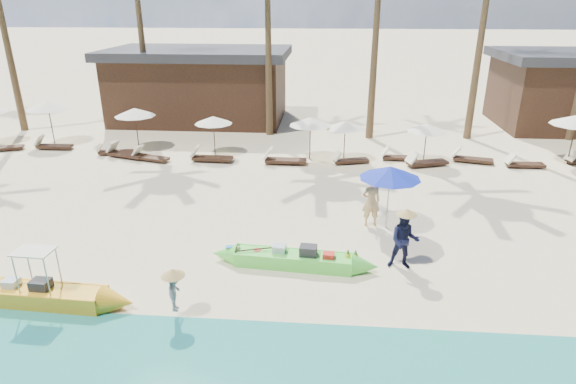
# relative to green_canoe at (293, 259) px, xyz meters

# --- Properties ---
(ground) EXTENTS (240.00, 240.00, 0.00)m
(ground) POSITION_rel_green_canoe_xyz_m (1.01, -0.08, -0.23)
(ground) COLOR beige
(ground) RESTS_ON ground
(green_canoe) EXTENTS (5.29, 0.97, 0.67)m
(green_canoe) POSITION_rel_green_canoe_xyz_m (0.00, 0.00, 0.00)
(green_canoe) COLOR #58E746
(green_canoe) RESTS_ON ground
(yellow_canoe) EXTENTS (5.73, 0.91, 1.49)m
(yellow_canoe) POSITION_rel_green_canoe_xyz_m (-6.26, -2.29, 0.02)
(yellow_canoe) COLOR yellow
(yellow_canoe) RESTS_ON ground
(tourist) EXTENTS (0.69, 0.52, 1.70)m
(tourist) POSITION_rel_green_canoe_xyz_m (2.35, 2.88, 0.62)
(tourist) COLOR tan
(tourist) RESTS_ON ground
(vendor_green) EXTENTS (0.87, 0.71, 1.68)m
(vendor_green) POSITION_rel_green_canoe_xyz_m (3.05, 0.20, 0.61)
(vendor_green) COLOR black
(vendor_green) RESTS_ON ground
(vendor_yellow) EXTENTS (0.44, 0.68, 0.99)m
(vendor_yellow) POSITION_rel_green_canoe_xyz_m (-2.60, -2.53, 0.45)
(vendor_yellow) COLOR gray
(vendor_yellow) RESTS_ON ground
(blue_umbrella) EXTENTS (1.97, 1.97, 2.12)m
(blue_umbrella) POSITION_rel_green_canoe_xyz_m (2.88, 2.77, 1.69)
(blue_umbrella) COLOR #99999E
(blue_umbrella) RESTS_ON ground
(lounger_1_right) EXTENTS (1.85, 1.10, 0.60)m
(lounger_1_right) POSITION_rel_green_canoe_xyz_m (-15.26, 9.96, -0.03)
(lounger_1_right) COLOR #392117
(lounger_1_right) RESTS_ON ground
(resort_parasol_2) EXTENTS (2.15, 2.15, 2.22)m
(resort_parasol_2) POSITION_rel_green_canoe_xyz_m (-13.43, 11.54, 1.78)
(resort_parasol_2) COLOR #392117
(resort_parasol_2) RESTS_ON ground
(lounger_2_left) EXTENTS (1.80, 0.56, 0.61)m
(lounger_2_left) POSITION_rel_green_canoe_xyz_m (-12.92, 10.42, -0.02)
(lounger_2_left) COLOR #392117
(lounger_2_left) RESTS_ON ground
(resort_parasol_3) EXTENTS (2.00, 2.00, 2.06)m
(resort_parasol_3) POSITION_rel_green_canoe_xyz_m (-8.64, 10.94, 1.63)
(resort_parasol_3) COLOR #392117
(resort_parasol_3) RESTS_ON ground
(lounger_3_left) EXTENTS (2.03, 1.15, 0.66)m
(lounger_3_left) POSITION_rel_green_canoe_xyz_m (-8.73, 9.40, -0.01)
(lounger_3_left) COLOR #392117
(lounger_3_left) RESTS_ON ground
(lounger_3_right) EXTENTS (1.73, 0.77, 0.57)m
(lounger_3_right) POSITION_rel_green_canoe_xyz_m (-9.48, 9.79, -0.04)
(lounger_3_right) COLOR #392117
(lounger_3_right) RESTS_ON ground
(resort_parasol_4) EXTENTS (1.81, 1.81, 1.86)m
(resort_parasol_4) POSITION_rel_green_canoe_xyz_m (-4.57, 10.33, 1.45)
(resort_parasol_4) COLOR #392117
(resort_parasol_4) RESTS_ON ground
(lounger_4_left) EXTENTS (1.85, 1.02, 0.60)m
(lounger_4_left) POSITION_rel_green_canoe_xyz_m (-7.41, 9.02, -0.03)
(lounger_4_left) COLOR #392117
(lounger_4_left) RESTS_ON ground
(lounger_4_right) EXTENTS (1.97, 0.69, 0.66)m
(lounger_4_right) POSITION_rel_green_canoe_xyz_m (-4.56, 9.13, -0.01)
(lounger_4_right) COLOR #392117
(lounger_4_right) RESTS_ON ground
(resort_parasol_5) EXTENTS (1.95, 1.95, 2.01)m
(resort_parasol_5) POSITION_rel_green_canoe_xyz_m (0.07, 9.88, 1.59)
(resort_parasol_5) COLOR #392117
(resort_parasol_5) RESTS_ON ground
(lounger_5_left) EXTENTS (1.98, 0.62, 0.67)m
(lounger_5_left) POSITION_rel_green_canoe_xyz_m (-1.14, 9.04, -0.00)
(lounger_5_left) COLOR #392117
(lounger_5_left) RESTS_ON ground
(resort_parasol_6) EXTENTS (1.84, 1.84, 1.89)m
(resort_parasol_6) POSITION_rel_green_canoe_xyz_m (1.67, 9.79, 1.48)
(resort_parasol_6) COLOR #392117
(resort_parasol_6) RESTS_ON ground
(lounger_6_left) EXTENTS (1.75, 0.94, 0.57)m
(lounger_6_left) POSITION_rel_green_canoe_xyz_m (1.88, 9.34, -0.04)
(lounger_6_left) COLOR #392117
(lounger_6_left) RESTS_ON ground
(lounger_6_right) EXTENTS (1.65, 0.56, 0.56)m
(lounger_6_right) POSITION_rel_green_canoe_xyz_m (4.15, 10.03, -0.04)
(lounger_6_right) COLOR #392117
(lounger_6_right) RESTS_ON ground
(resort_parasol_7) EXTENTS (1.78, 1.78, 1.83)m
(resort_parasol_7) POSITION_rel_green_canoe_xyz_m (5.33, 9.78, 1.43)
(resort_parasol_7) COLOR #392117
(resort_parasol_7) RESTS_ON ground
(lounger_7_left) EXTENTS (2.02, 1.19, 0.65)m
(lounger_7_left) POSITION_rel_green_canoe_xyz_m (5.28, 9.22, -0.01)
(lounger_7_left) COLOR #392117
(lounger_7_left) RESTS_ON ground
(lounger_7_right) EXTENTS (1.92, 0.99, 0.62)m
(lounger_7_right) POSITION_rel_green_canoe_xyz_m (7.47, 9.98, -0.02)
(lounger_7_right) COLOR #392117
(lounger_7_right) RESTS_ON ground
(lounger_8_left) EXTENTS (1.72, 0.56, 0.58)m
(lounger_8_left) POSITION_rel_green_canoe_xyz_m (9.63, 9.42, -0.03)
(lounger_8_left) COLOR #392117
(lounger_8_left) RESTS_ON ground
(pavilion_west) EXTENTS (10.80, 6.60, 4.30)m
(pavilion_west) POSITION_rel_green_canoe_xyz_m (-6.99, 17.42, 1.96)
(pavilion_west) COLOR #392117
(pavilion_west) RESTS_ON ground
(pavilion_east) EXTENTS (8.80, 6.60, 4.30)m
(pavilion_east) POSITION_rel_green_canoe_xyz_m (15.01, 17.42, 1.97)
(pavilion_east) COLOR #392117
(pavilion_east) RESTS_ON ground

